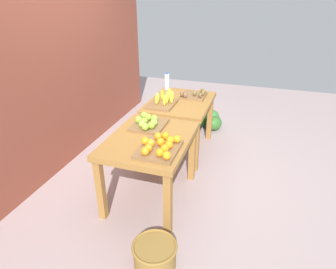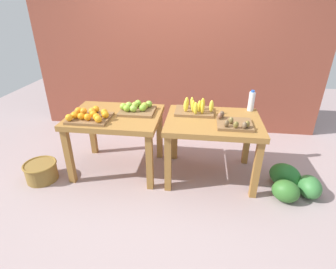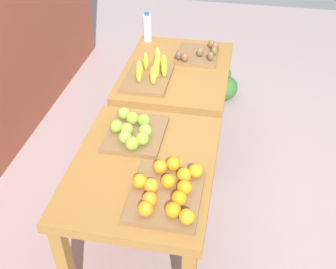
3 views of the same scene
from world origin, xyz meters
name	(u,v)px [view 2 (image 2 of 3)]	position (x,y,z in m)	size (l,w,h in m)	color
ground_plane	(164,171)	(0.00, 0.00, 0.00)	(8.00, 8.00, 0.00)	gray
back_wall	(176,32)	(0.00, 1.35, 1.50)	(4.40, 0.12, 3.00)	brown
display_table_left	(116,123)	(-0.56, 0.00, 0.63)	(1.04, 0.80, 0.73)	olive
display_table_right	(213,128)	(0.56, 0.00, 0.63)	(1.04, 0.80, 0.73)	olive
orange_bin	(90,116)	(-0.78, -0.18, 0.78)	(0.45, 0.37, 0.11)	brown
apple_bin	(137,108)	(-0.33, 0.11, 0.78)	(0.41, 0.34, 0.11)	brown
banana_crate	(195,109)	(0.35, 0.16, 0.78)	(0.44, 0.32, 0.17)	brown
kiwi_bin	(234,123)	(0.76, -0.14, 0.76)	(0.36, 0.32, 0.10)	brown
water_bottle	(251,101)	(1.00, 0.33, 0.85)	(0.07, 0.07, 0.25)	silver
watermelon_pile	(292,183)	(1.45, -0.22, 0.12)	(0.57, 0.64, 0.27)	#347235
wicker_basket	(41,171)	(-1.40, -0.35, 0.12)	(0.37, 0.37, 0.22)	olive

